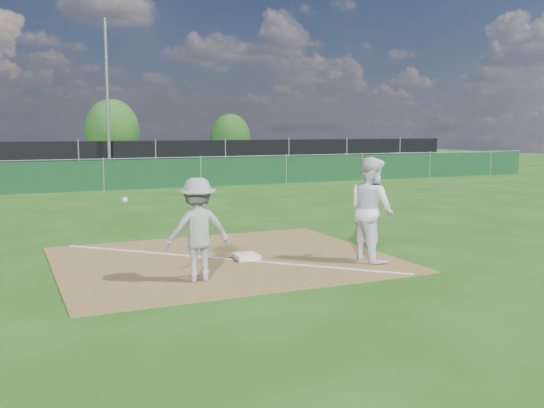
{
  "coord_description": "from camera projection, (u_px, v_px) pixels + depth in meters",
  "views": [
    {
      "loc": [
        -3.73,
        -9.47,
        2.43
      ],
      "look_at": [
        0.99,
        1.0,
        1.0
      ],
      "focal_mm": 40.0,
      "sensor_mm": 36.0,
      "label": 1
    }
  ],
  "objects": [
    {
      "name": "green_fence",
      "position": [
        104.0,
        176.0,
        23.89
      ],
      "size": [
        44.0,
        0.05,
        1.2
      ],
      "primitive_type": "cube",
      "color": "#0E341A",
      "rests_on": "ground"
    },
    {
      "name": "car_mid",
      "position": [
        70.0,
        157.0,
        35.22
      ],
      "size": [
        5.07,
        2.81,
        1.58
      ],
      "primitive_type": "imported",
      "rotation": [
        0.0,
        0.0,
        1.82
      ],
      "color": "black",
      "rests_on": "parking_lot"
    },
    {
      "name": "light_pole",
      "position": [
        107.0,
        98.0,
        31.05
      ],
      "size": [
        0.16,
        0.16,
        8.0
      ],
      "primitive_type": "cylinder",
      "color": "slate",
      "rests_on": "ground"
    },
    {
      "name": "infield_dirt",
      "position": [
        224.0,
        259.0,
        11.29
      ],
      "size": [
        6.0,
        5.0,
        0.02
      ],
      "primitive_type": "cube",
      "color": "brown",
      "rests_on": "ground"
    },
    {
      "name": "parking_lot",
      "position": [
        69.0,
        170.0,
        35.72
      ],
      "size": [
        46.0,
        9.0,
        0.01
      ],
      "primitive_type": "cube",
      "color": "black",
      "rests_on": "ground"
    },
    {
      "name": "play_at_first",
      "position": [
        198.0,
        230.0,
        9.58
      ],
      "size": [
        1.75,
        0.66,
        1.65
      ],
      "color": "#A3A3A5",
      "rests_on": "infield_dirt"
    },
    {
      "name": "tree_mid",
      "position": [
        112.0,
        130.0,
        42.95
      ],
      "size": [
        3.83,
        3.83,
        4.54
      ],
      "color": "#382316",
      "rests_on": "ground"
    },
    {
      "name": "black_fence",
      "position": [
        79.0,
        159.0,
        31.09
      ],
      "size": [
        46.0,
        0.04,
        1.8
      ],
      "primitive_type": "cube",
      "color": "black",
      "rests_on": "ground"
    },
    {
      "name": "foul_line",
      "position": [
        224.0,
        258.0,
        11.29
      ],
      "size": [
        5.01,
        5.01,
        0.01
      ],
      "primitive_type": "cube",
      "rotation": [
        0.0,
        0.0,
        0.79
      ],
      "color": "white",
      "rests_on": "infield_dirt"
    },
    {
      "name": "tree_right",
      "position": [
        230.0,
        137.0,
        44.99
      ],
      "size": [
        2.99,
        2.99,
        3.55
      ],
      "color": "#382316",
      "rests_on": "ground"
    },
    {
      "name": "first_base",
      "position": [
        246.0,
        256.0,
        11.3
      ],
      "size": [
        0.43,
        0.43,
        0.09
      ],
      "primitive_type": "cube",
      "rotation": [
        0.0,
        0.0,
        -0.01
      ],
      "color": "white",
      "rests_on": "infield_dirt"
    },
    {
      "name": "runner",
      "position": [
        371.0,
        209.0,
        11.07
      ],
      "size": [
        0.78,
        0.97,
        1.93
      ],
      "primitive_type": "imported",
      "rotation": [
        0.0,
        0.0,
        1.62
      ],
      "color": "white",
      "rests_on": "ground"
    },
    {
      "name": "ground",
      "position": [
        129.0,
        205.0,
        19.44
      ],
      "size": [
        90.0,
        90.0,
        0.0
      ],
      "primitive_type": "plane",
      "color": "#1E4E10",
      "rests_on": "ground"
    },
    {
      "name": "car_right",
      "position": [
        143.0,
        157.0,
        37.07
      ],
      "size": [
        5.11,
        3.06,
        1.39
      ],
      "primitive_type": "imported",
      "rotation": [
        0.0,
        0.0,
        1.82
      ],
      "color": "black",
      "rests_on": "parking_lot"
    }
  ]
}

